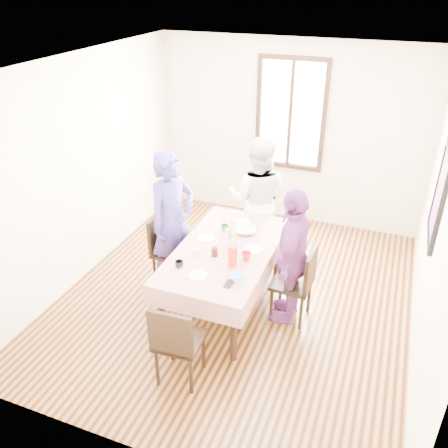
{
  "coord_description": "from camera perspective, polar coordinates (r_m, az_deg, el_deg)",
  "views": [
    {
      "loc": [
        1.5,
        -4.32,
        3.51
      ],
      "look_at": [
        -0.08,
        -0.24,
        1.1
      ],
      "focal_mm": 37.53,
      "sensor_mm": 36.0,
      "label": 1
    }
  ],
  "objects": [
    {
      "name": "right_wall",
      "position": [
        4.86,
        24.62,
        -0.42
      ],
      "size": [
        0.0,
        4.5,
        4.5
      ],
      "primitive_type": "plane",
      "rotation": [
        1.57,
        0.0,
        -1.57
      ],
      "color": "beige",
      "rests_on": "ground"
    },
    {
      "name": "butter_tub",
      "position": [
        4.69,
        1.75,
        -6.69
      ],
      "size": [
        0.11,
        0.11,
        0.05
      ],
      "primitive_type": "cylinder",
      "color": "white",
      "rests_on": "tablecloth"
    },
    {
      "name": "jam_jar",
      "position": [
        5.06,
        -1.16,
        -3.42
      ],
      "size": [
        0.07,
        0.07,
        0.1
      ],
      "primitive_type": "cylinder",
      "color": "black",
      "rests_on": "tablecloth"
    },
    {
      "name": "mug_black",
      "position": [
        4.91,
        -5.47,
        -4.86
      ],
      "size": [
        0.09,
        0.09,
        0.07
      ],
      "primitive_type": "imported",
      "rotation": [
        0.0,
        0.0,
        -0.06
      ],
      "color": "black",
      "rests_on": "tablecloth"
    },
    {
      "name": "plate_near",
      "position": [
        4.78,
        -3.2,
        -6.27
      ],
      "size": [
        0.2,
        0.2,
        0.01
      ],
      "primitive_type": "cylinder",
      "color": "white",
      "rests_on": "tablecloth"
    },
    {
      "name": "person_far",
      "position": [
        6.16,
        4.14,
        3.05
      ],
      "size": [
        0.88,
        0.72,
        1.69
      ],
      "primitive_type": "imported",
      "rotation": [
        0.0,
        0.0,
        3.25
      ],
      "color": "silver",
      "rests_on": "ground"
    },
    {
      "name": "dining_table",
      "position": [
        5.43,
        0.19,
        -6.48
      ],
      "size": [
        0.92,
        1.75,
        0.75
      ],
      "primitive_type": "cube",
      "color": "black",
      "rests_on": "ground"
    },
    {
      "name": "smartphone",
      "position": [
        4.66,
        0.61,
        -7.28
      ],
      "size": [
        0.07,
        0.15,
        0.01
      ],
      "primitive_type": "cube",
      "color": "black",
      "rests_on": "tablecloth"
    },
    {
      "name": "chair_right",
      "position": [
        5.25,
        8.27,
        -7.12
      ],
      "size": [
        0.44,
        0.44,
        0.91
      ],
      "primitive_type": "cube",
      "rotation": [
        0.0,
        0.0,
        1.52
      ],
      "color": "black",
      "rests_on": "ground"
    },
    {
      "name": "person_right",
      "position": [
        5.06,
        8.32,
        -3.94
      ],
      "size": [
        0.4,
        0.94,
        1.59
      ],
      "primitive_type": "imported",
      "rotation": [
        0.0,
        0.0,
        -1.56
      ],
      "color": "#74317B",
      "rests_on": "ground"
    },
    {
      "name": "flower_vase",
      "position": [
        5.19,
        0.72,
        -2.35
      ],
      "size": [
        0.06,
        0.06,
        0.12
      ],
      "primitive_type": "cylinder",
      "color": "silver",
      "rests_on": "tablecloth"
    },
    {
      "name": "mug_flag",
      "position": [
        4.99,
        2.74,
        -3.96
      ],
      "size": [
        0.14,
        0.14,
        0.1
      ],
      "primitive_type": "imported",
      "rotation": [
        0.0,
        0.0,
        0.5
      ],
      "color": "red",
      "rests_on": "tablecloth"
    },
    {
      "name": "back_wall",
      "position": [
        7.08,
        8.0,
        10.77
      ],
      "size": [
        4.0,
        0.0,
        4.0
      ],
      "primitive_type": "plane",
      "rotation": [
        1.57,
        0.0,
        0.0
      ],
      "color": "beige",
      "rests_on": "ground"
    },
    {
      "name": "drinking_glass",
      "position": [
        5.08,
        -3.3,
        -3.43
      ],
      "size": [
        0.06,
        0.06,
        0.09
      ],
      "primitive_type": "cylinder",
      "color": "silver",
      "rests_on": "tablecloth"
    },
    {
      "name": "window_pane",
      "position": [
        6.98,
        8.15,
        13.09
      ],
      "size": [
        0.9,
        0.02,
        1.5
      ],
      "primitive_type": "cube",
      "color": "white",
      "rests_on": "back_wall"
    },
    {
      "name": "window_frame",
      "position": [
        6.97,
        8.13,
        13.07
      ],
      "size": [
        1.02,
        0.06,
        1.62
      ],
      "primitive_type": "cube",
      "color": "black",
      "rests_on": "back_wall"
    },
    {
      "name": "person_left",
      "position": [
        5.55,
        -6.37,
        0.25
      ],
      "size": [
        0.64,
        0.75,
        1.74
      ],
      "primitive_type": "imported",
      "rotation": [
        0.0,
        0.0,
        1.15
      ],
      "color": "#3D3384",
      "rests_on": "ground"
    },
    {
      "name": "chair_far",
      "position": [
        6.35,
        4.07,
        -0.02
      ],
      "size": [
        0.48,
        0.48,
        0.91
      ],
      "primitive_type": "cube",
      "rotation": [
        0.0,
        0.0,
        3.3
      ],
      "color": "black",
      "rests_on": "ground"
    },
    {
      "name": "serving_bowl",
      "position": [
        5.5,
        2.64,
        -0.82
      ],
      "size": [
        0.31,
        0.31,
        0.06
      ],
      "primitive_type": "imported",
      "rotation": [
        0.0,
        0.0,
        0.31
      ],
      "color": "white",
      "rests_on": "tablecloth"
    },
    {
      "name": "juice_carton",
      "position": [
        4.86,
        1.07,
        -3.95
      ],
      "size": [
        0.08,
        0.08,
        0.24
      ],
      "primitive_type": "cube",
      "color": "red",
      "rests_on": "tablecloth"
    },
    {
      "name": "plate_right",
      "position": [
        5.2,
        3.67,
        -3.09
      ],
      "size": [
        0.2,
        0.2,
        0.01
      ],
      "primitive_type": "cylinder",
      "color": "white",
      "rests_on": "tablecloth"
    },
    {
      "name": "art_poster",
      "position": [
        5.04,
        24.81,
        3.16
      ],
      "size": [
        0.04,
        0.76,
        0.96
      ],
      "primitive_type": "cube",
      "color": "red",
      "rests_on": "right_wall"
    },
    {
      "name": "ground",
      "position": [
        5.77,
        1.59,
        -8.69
      ],
      "size": [
        4.5,
        4.5,
        0.0
      ],
      "primitive_type": "plane",
      "color": "black",
      "rests_on": "ground"
    },
    {
      "name": "chair_left",
      "position": [
        5.77,
        -6.33,
        -3.34
      ],
      "size": [
        0.43,
        0.43,
        0.91
      ],
      "primitive_type": "cube",
      "rotation": [
        0.0,
        0.0,
        -1.56
      ],
      "color": "black",
      "rests_on": "ground"
    },
    {
      "name": "flower_bunch",
      "position": [
        5.14,
        0.73,
        -1.3
      ],
      "size": [
        0.09,
        0.09,
        0.1
      ],
      "primitive_type": null,
      "color": "yellow",
      "rests_on": "flower_vase"
    },
    {
      "name": "butter_lid",
      "position": [
        4.67,
        1.75,
        -6.37
      ],
      "size": [
        0.12,
        0.12,
        0.01
      ],
      "primitive_type": "cylinder",
      "color": "blue",
      "rests_on": "butter_tub"
    },
    {
      "name": "chair_near",
      "position": [
        4.52,
        -5.43,
        -13.87
      ],
      "size": [
        0.45,
        0.45,
        0.91
      ],
      "primitive_type": "cube",
      "rotation": [
        0.0,
        0.0,
        0.06
      ],
      "color": "black",
      "rests_on": "ground"
    },
    {
      "name": "plate_far",
      "position": [
        5.75,
        2.35,
        0.3
      ],
      "size": [
        0.2,
        0.2,
        0.01
      ],
      "primitive_type": "cylinder",
      "color": "white",
      "rests_on": "tablecloth"
    },
    {
      "name": "tablecloth",
      "position": [
        5.21,
        0.2,
        -3.07
      ],
      "size": [
        1.04,
        1.87,
        0.01
      ],
      "primitive_type": "cube",
      "color": "#610305",
      "rests_on": "dining_table"
    },
    {
      "name": "mug_green",
      "position": [
        5.55,
        0.09,
        -0.44
      ],
      "size": [
        0.12,
        0.12,
        0.07
      ],
      "primitive_type": "imported",
      "rotation": [
        0.0,
        0.0,
        -0.57
      ],
      "color": "#0C7226",
      "rests_on": "tablecloth"
    },
    {
      "name": "plate_left",
      "position": [
        5.39,
        -2.29,
        -1.79
      ],
      "size": [
        0.2,
        0.2,
        0.01
      ],
      "primitive_type": "cylinder",
      "color": "white",
      "rests_on": "tablecloth"
    }
  ]
}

